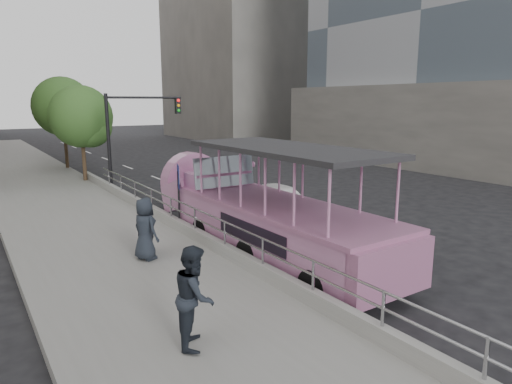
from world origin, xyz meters
The scene contains 15 objects.
ground centered at (0.00, 0.00, 0.00)m, with size 160.00×160.00×0.00m, color black.
sidewalk centered at (-5.75, 10.00, 0.15)m, with size 5.50×80.00×0.30m, color gray.
kerb_wall centered at (-3.12, 2.00, 0.48)m, with size 0.24×30.00×0.36m, color #ABACA6.
guardrail centered at (-3.12, 2.00, 1.14)m, with size 0.07×22.00×0.71m.
duck_boat centered at (-1.61, 0.51, 1.31)m, with size 2.79×10.69×3.54m.
car centered at (1.79, 3.91, 0.69)m, with size 1.63×4.05×1.38m, color white.
pedestrian_near centered at (-4.88, 1.53, 1.15)m, with size 0.62×0.41×1.71m, color #222832.
pedestrian_mid centered at (-6.06, -4.08, 1.27)m, with size 0.94×0.73×1.93m, color #222832.
pedestrian_far centered at (-5.19, 0.98, 1.20)m, with size 0.89×0.58×1.81m, color #222832.
parking_sign centered at (-3.00, 3.55, 1.65)m, with size 0.21×0.56×2.61m.
traffic_signal centered at (-1.70, 12.50, 3.50)m, with size 4.20×0.32×5.20m.
street_tree_near centered at (-3.30, 15.93, 3.82)m, with size 3.52×3.52×5.72m.
street_tree_far centered at (-3.10, 21.93, 4.31)m, with size 3.97×3.97×6.45m.
tower_podium centered at (30.00, 10.00, 3.00)m, with size 26.00×26.00×6.00m, color gray.
midrise_stone_a centered at (26.00, 42.00, 16.00)m, with size 20.00×20.00×32.00m, color gray.
Camera 1 is at (-9.45, -11.31, 4.81)m, focal length 32.00 mm.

